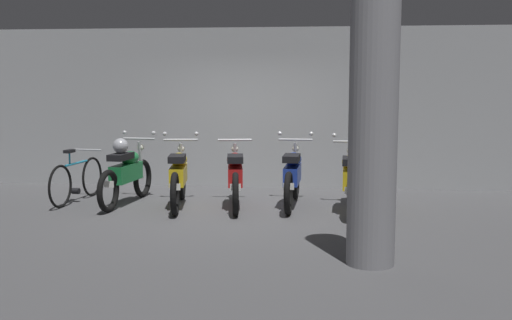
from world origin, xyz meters
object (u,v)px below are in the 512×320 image
motorbike_slot_4 (350,179)px  bicycle (77,180)px  motorbike_slot_2 (235,176)px  motorbike_slot_0 (126,172)px  support_pillar (373,127)px  motorbike_slot_3 (293,175)px  motorbike_slot_1 (179,176)px

motorbike_slot_4 → bicycle: bearing=176.5°
bicycle → motorbike_slot_2: bearing=-3.4°
bicycle → motorbike_slot_4: bearing=-3.5°
motorbike_slot_0 → bicycle: motorbike_slot_0 is taller
motorbike_slot_4 → support_pillar: (0.09, -2.81, 0.99)m
motorbike_slot_0 → motorbike_slot_2: bearing=-1.7°
motorbike_slot_0 → bicycle: size_ratio=1.13×
motorbike_slot_0 → support_pillar: bearing=-39.3°
motorbike_slot_0 → motorbike_slot_2: (1.77, -0.05, -0.04)m
support_pillar → motorbike_slot_3: bearing=107.6°
motorbike_slot_3 → motorbike_slot_4: 0.93m
motorbike_slot_0 → motorbike_slot_2: 1.77m
motorbike_slot_4 → motorbike_slot_0: bearing=177.4°
motorbike_slot_2 → motorbike_slot_4: 1.79m
motorbike_slot_0 → support_pillar: support_pillar is taller
motorbike_slot_3 → support_pillar: bearing=-72.4°
motorbike_slot_4 → bicycle: motorbike_slot_4 is taller
motorbike_slot_1 → motorbike_slot_2: bearing=4.9°
motorbike_slot_0 → motorbike_slot_3: bearing=2.2°
motorbike_slot_2 → support_pillar: (1.87, -2.92, 0.99)m
motorbike_slot_2 → motorbike_slot_3: size_ratio=1.00×
motorbike_slot_1 → motorbike_slot_3: 1.80m
bicycle → motorbike_slot_0: bearing=-6.8°
motorbike_slot_3 → support_pillar: (0.97, -3.08, 0.99)m
motorbike_slot_2 → support_pillar: size_ratio=0.66×
motorbike_slot_0 → motorbike_slot_4: bearing=-2.6°
motorbike_slot_4 → bicycle: size_ratio=1.13×
support_pillar → motorbike_slot_0: bearing=140.7°
motorbike_slot_0 → motorbike_slot_3: (2.67, 0.10, -0.04)m
motorbike_slot_2 → motorbike_slot_4: bearing=-3.5°
motorbike_slot_1 → motorbike_slot_2: (0.89, 0.08, -0.00)m
motorbike_slot_1 → support_pillar: 4.08m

